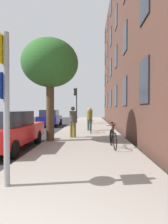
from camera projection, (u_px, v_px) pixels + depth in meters
The scene contains 15 objects.
ground_plane at pixel (49, 128), 16.40m from camera, with size 41.80×41.80×0.00m, color #332D28.
road_asphalt at pixel (26, 128), 16.48m from camera, with size 7.00×38.00×0.01m, color #2D2D30.
sidewalk at pixel (89, 128), 16.26m from camera, with size 4.20×38.00×0.12m, color #9E9389.
building_facade at pixel (119, 45), 15.54m from camera, with size 0.56×27.00×14.16m.
sign_post at pixel (5, 96), 3.82m from camera, with size 0.15×0.60×3.19m.
traffic_light at pixel (76, 99), 20.93m from camera, with size 0.43×0.24×3.98m.
tree_near at pixel (50, 64), 9.27m from camera, with size 2.84×2.84×5.12m.
bicycle_0 at pixel (113, 138), 7.64m from camera, with size 0.42×1.65×0.98m.
bicycle_1 at pixel (112, 133), 9.33m from camera, with size 0.49×1.64×0.95m.
bicycle_2 at pixel (91, 127), 12.48m from camera, with size 0.42×1.62×0.90m.
pedestrian_0 at pixel (73, 120), 10.37m from camera, with size 0.55×0.55×1.74m.
pedestrian_1 at pixel (89, 117), 13.71m from camera, with size 0.53×0.53×1.69m.
pedestrian_2 at pixel (91, 114), 19.95m from camera, with size 0.55×0.55×1.79m.
car_0 at pixel (7, 130), 7.76m from camera, with size 1.96×4.51×1.62m.
car_1 at pixel (50, 118), 18.23m from camera, with size 1.98×3.98×1.62m.
Camera 1 is at (1.33, -1.24, 1.73)m, focal length 29.58 mm.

